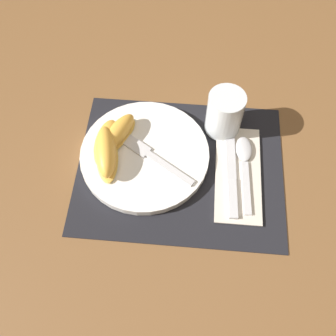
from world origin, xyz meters
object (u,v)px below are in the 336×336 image
Objects in this scene: citrus_wedge_1 at (107,142)px; plate at (145,155)px; knife at (231,173)px; citrus_wedge_2 at (106,153)px; fork at (150,155)px; citrus_wedge_0 at (117,134)px; spoon at (245,159)px; juice_glass at (224,115)px.

plate is at bearing -7.56° from citrus_wedge_1.
knife is 1.63× the size of citrus_wedge_2.
citrus_wedge_0 is (-0.07, 0.04, 0.01)m from fork.
spoon is at bearing 1.98° from plate.
plate is 1.26× the size of knife.
knife is at bearing -8.47° from plate.
citrus_wedge_0 is at bearing 174.92° from spoon.
citrus_wedge_1 is at bearing 179.34° from spoon.
citrus_wedge_0 is 1.05× the size of citrus_wedge_1.
juice_glass is (0.16, 0.09, 0.04)m from plate.
citrus_wedge_0 is at bearing 166.49° from knife.
fork is at bearing -175.70° from spoon.
knife is 0.04m from spoon.
fork is 0.09m from citrus_wedge_1.
citrus_wedge_1 is at bearing 98.89° from citrus_wedge_2.
juice_glass reaches higher than citrus_wedge_0.
citrus_wedge_0 is 0.05m from citrus_wedge_2.
spoon is 1.50× the size of citrus_wedge_0.
citrus_wedge_2 is (-0.07, -0.02, 0.03)m from plate.
spoon is 0.19m from fork.
knife is 1.27× the size of fork.
citrus_wedge_1 is at bearing 168.99° from fork.
plate is 0.18m from juice_glass.
citrus_wedge_1 is 0.03m from citrus_wedge_2.
citrus_wedge_2 is at bearing -154.90° from juice_glass.
knife is at bearing -6.62° from fork.
spoon reaches higher than knife.
spoon is at bearing -0.66° from citrus_wedge_1.
citrus_wedge_1 is at bearing -161.68° from juice_glass.
citrus_wedge_2 reaches higher than fork.
juice_glass is 0.56× the size of spoon.
plate is at bearing -27.27° from citrus_wedge_0.
fork is at bearing -146.54° from juice_glass.
fork is at bearing 173.38° from knife.
knife is (0.18, -0.03, -0.00)m from plate.
juice_glass is 0.10m from spoon.
knife is at bearing -127.99° from spoon.
citrus_wedge_2 reaches higher than plate.
citrus_wedge_1 is (-0.02, -0.02, -0.00)m from citrus_wedge_0.
fork is 1.48× the size of citrus_wedge_1.
plate is at bearing -178.02° from spoon.
citrus_wedge_2 is (-0.23, -0.11, -0.01)m from juice_glass.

